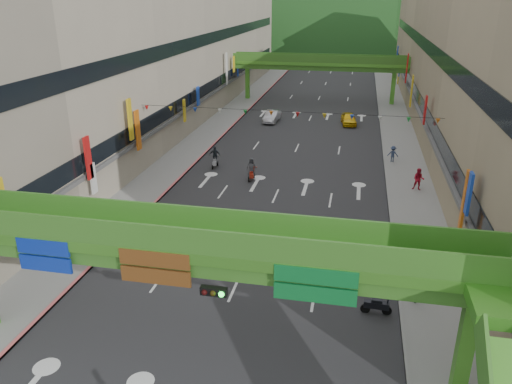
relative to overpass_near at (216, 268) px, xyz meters
name	(u,v)px	position (x,y,z in m)	size (l,w,h in m)	color
road_slab	(307,125)	(-0.93, 44.62, -5.20)	(18.00, 140.00, 0.02)	#28282B
sidewalk_left	(223,121)	(-11.93, 44.62, -5.13)	(4.00, 140.00, 0.15)	gray
sidewalk_right	(397,129)	(10.07, 44.62, -5.13)	(4.00, 140.00, 0.15)	gray
curb_left	(237,121)	(-10.03, 44.62, -5.12)	(0.20, 140.00, 0.18)	#CC5959
curb_right	(381,128)	(8.17, 44.62, -5.12)	(0.20, 140.00, 0.18)	gray
building_row_left	(160,45)	(-19.86, 44.62, 4.25)	(12.80, 95.00, 19.00)	#9E937F
building_row_right	(479,51)	(18.00, 44.62, 4.25)	(12.80, 95.00, 19.00)	gray
overpass_near	(216,268)	(0.00, 0.00, 0.00)	(28.00, 12.27, 7.10)	#4C9E2D
overpass_far	(319,66)	(-0.93, 59.62, 0.20)	(28.00, 2.20, 7.10)	#4C9E2D
hill_left	(298,43)	(-15.93, 154.62, -5.21)	(168.00, 140.00, 112.00)	#1C4419
hill_right	(417,40)	(24.07, 174.62, -5.21)	(208.00, 176.00, 128.00)	#1C4419
bunting_string	(284,114)	(-0.93, 24.62, 0.75)	(26.00, 0.36, 0.47)	black
scooter_rider_mid	(237,230)	(-1.99, 11.51, -4.05)	(0.93, 1.60, 2.21)	black
scooter_rider_left	(215,157)	(-7.80, 26.56, -4.14)	(1.09, 1.60, 2.12)	gray
scooter_rider_far	(251,169)	(-3.68, 23.93, -4.15)	(0.95, 1.58, 2.08)	maroon
parked_scooter_row	(375,263)	(6.87, 10.09, -4.68)	(1.60, 9.35, 1.08)	black
car_silver	(272,116)	(-5.59, 45.58, -4.48)	(1.53, 4.39, 1.45)	#B3B2B9
car_yellow	(349,119)	(4.16, 46.15, -4.47)	(1.75, 4.34, 1.48)	yellow
pedestrian_red	(418,181)	(10.60, 24.04, -4.26)	(0.92, 0.71, 1.88)	#A60E20
pedestrian_dark	(415,291)	(8.87, 7.07, -4.42)	(0.92, 0.38, 1.57)	black
pedestrian_blue	(393,155)	(8.87, 31.37, -4.41)	(0.74, 0.48, 1.58)	#2B3854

